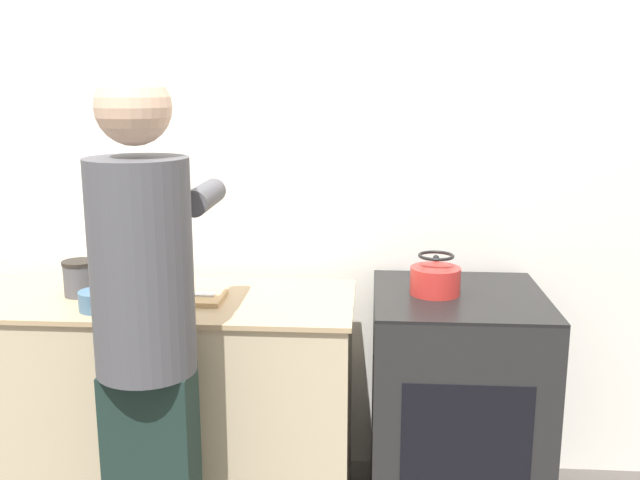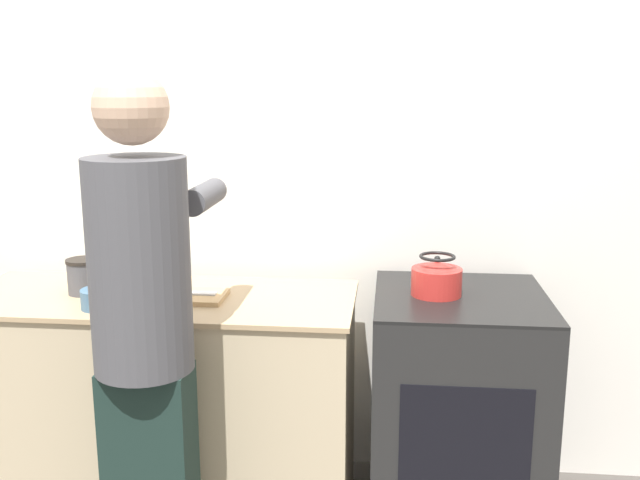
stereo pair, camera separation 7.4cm
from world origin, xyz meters
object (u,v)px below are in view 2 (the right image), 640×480
(oven, at_px, (456,409))
(person, at_px, (144,322))
(cutting_board, at_px, (182,296))
(bowl_prep, at_px, (92,272))
(canister_jar, at_px, (84,276))
(kettle, at_px, (437,278))
(knife, at_px, (184,293))

(oven, distance_m, person, 1.25)
(cutting_board, xyz_separation_m, bowl_prep, (-0.43, 0.19, 0.03))
(person, xyz_separation_m, canister_jar, (-0.41, 0.48, 0.01))
(cutting_board, height_order, kettle, kettle)
(kettle, distance_m, canister_jar, 1.34)
(cutting_board, bearing_deg, person, -88.27)
(kettle, bearing_deg, person, -151.03)
(cutting_board, xyz_separation_m, kettle, (0.94, 0.06, 0.08))
(canister_jar, bearing_deg, cutting_board, -4.21)
(bowl_prep, bearing_deg, person, -55.23)
(cutting_board, bearing_deg, canister_jar, 175.79)
(knife, height_order, kettle, kettle)
(person, bearing_deg, knife, 91.22)
(knife, distance_m, canister_jar, 0.40)
(canister_jar, bearing_deg, person, -49.79)
(canister_jar, bearing_deg, kettle, 1.44)
(knife, height_order, bowl_prep, bowl_prep)
(oven, relative_size, canister_jar, 6.69)
(oven, relative_size, kettle, 4.86)
(person, distance_m, knife, 0.46)
(knife, height_order, canister_jar, canister_jar)
(knife, xyz_separation_m, kettle, (0.94, 0.06, 0.07))
(oven, distance_m, kettle, 0.52)
(oven, bearing_deg, knife, -176.71)
(knife, xyz_separation_m, bowl_prep, (-0.43, 0.18, 0.02))
(knife, xyz_separation_m, canister_jar, (-0.40, 0.02, 0.05))
(knife, bearing_deg, canister_jar, 177.38)
(person, relative_size, bowl_prep, 14.00)
(oven, bearing_deg, kettle, -179.16)
(cutting_board, bearing_deg, bowl_prep, 156.43)
(bowl_prep, relative_size, canister_jar, 0.91)
(person, height_order, cutting_board, person)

